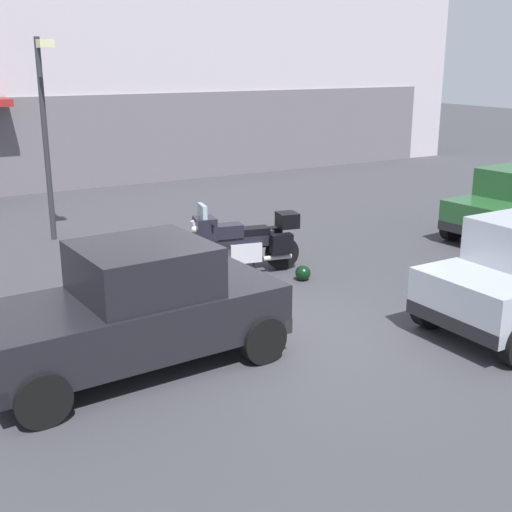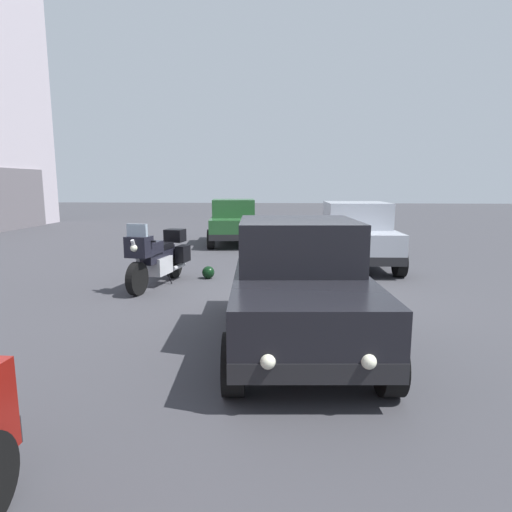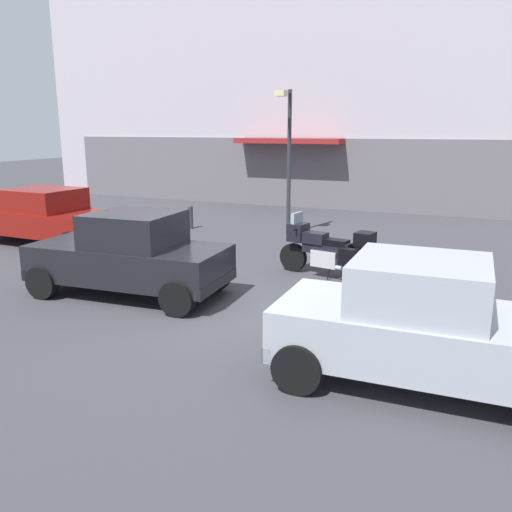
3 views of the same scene
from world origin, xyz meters
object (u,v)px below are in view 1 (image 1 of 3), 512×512
at_px(motorcycle, 244,241).
at_px(streetlamp_curbside, 45,119).
at_px(helmet, 303,273).
at_px(car_wagon_end, 137,308).

relative_size(motorcycle, streetlamp_curbside, 0.52).
height_order(motorcycle, streetlamp_curbside, streetlamp_curbside).
relative_size(helmet, streetlamp_curbside, 0.07).
height_order(helmet, car_wagon_end, car_wagon_end).
height_order(car_wagon_end, streetlamp_curbside, streetlamp_curbside).
height_order(motorcycle, car_wagon_end, car_wagon_end).
bearing_deg(streetlamp_curbside, car_wagon_end, -95.18).
distance_m(motorcycle, streetlamp_curbside, 5.19).
relative_size(motorcycle, helmet, 8.02).
distance_m(helmet, car_wagon_end, 4.31).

